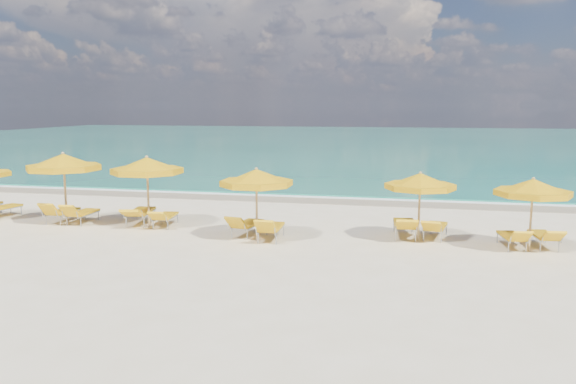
# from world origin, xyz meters

# --- Properties ---
(ground_plane) EXTENTS (120.00, 120.00, 0.00)m
(ground_plane) POSITION_xyz_m (0.00, 0.00, 0.00)
(ground_plane) COLOR beige
(ocean) EXTENTS (120.00, 80.00, 0.30)m
(ocean) POSITION_xyz_m (0.00, 48.00, 0.00)
(ocean) COLOR #136D57
(ocean) RESTS_ON ground
(wet_sand_band) EXTENTS (120.00, 2.60, 0.01)m
(wet_sand_band) POSITION_xyz_m (0.00, 7.40, 0.00)
(wet_sand_band) COLOR tan
(wet_sand_band) RESTS_ON ground
(foam_line) EXTENTS (120.00, 1.20, 0.03)m
(foam_line) POSITION_xyz_m (0.00, 8.20, 0.00)
(foam_line) COLOR white
(foam_line) RESTS_ON ground
(whitecap_near) EXTENTS (14.00, 0.36, 0.05)m
(whitecap_near) POSITION_xyz_m (-6.00, 17.00, 0.00)
(whitecap_near) COLOR white
(whitecap_near) RESTS_ON ground
(whitecap_far) EXTENTS (18.00, 0.30, 0.05)m
(whitecap_far) POSITION_xyz_m (8.00, 24.00, 0.00)
(whitecap_far) COLOR white
(whitecap_far) RESTS_ON ground
(umbrella_2) EXTENTS (3.16, 3.16, 2.50)m
(umbrella_2) POSITION_xyz_m (-7.51, 0.30, 2.14)
(umbrella_2) COLOR tan
(umbrella_2) RESTS_ON ground
(umbrella_3) EXTENTS (3.14, 3.14, 2.42)m
(umbrella_3) POSITION_xyz_m (-4.58, 0.54, 2.06)
(umbrella_3) COLOR tan
(umbrella_3) RESTS_ON ground
(umbrella_4) EXTENTS (2.87, 2.87, 2.24)m
(umbrella_4) POSITION_xyz_m (-0.52, -0.54, 1.91)
(umbrella_4) COLOR tan
(umbrella_4) RESTS_ON ground
(umbrella_5) EXTENTS (2.12, 2.12, 2.12)m
(umbrella_5) POSITION_xyz_m (4.25, 0.39, 1.81)
(umbrella_5) COLOR tan
(umbrella_5) RESTS_ON ground
(umbrella_6) EXTENTS (2.12, 2.12, 2.10)m
(umbrella_6) POSITION_xyz_m (7.28, -0.14, 1.79)
(umbrella_6) COLOR tan
(umbrella_6) RESTS_ON ground
(lounger_1_right) EXTENTS (0.88, 1.86, 0.71)m
(lounger_1_right) POSITION_xyz_m (-10.60, 0.94, 0.21)
(lounger_1_right) COLOR #A5A8AD
(lounger_1_right) RESTS_ON ground
(lounger_2_left) EXTENTS (0.64, 1.73, 0.85)m
(lounger_2_left) POSITION_xyz_m (-7.94, 0.67, 0.22)
(lounger_2_left) COLOR #A5A8AD
(lounger_2_left) RESTS_ON ground
(lounger_2_right) EXTENTS (0.61, 1.69, 0.83)m
(lounger_2_right) POSITION_xyz_m (-7.13, 0.64, 0.22)
(lounger_2_right) COLOR #A5A8AD
(lounger_2_right) RESTS_ON ground
(lounger_3_left) EXTENTS (1.01, 2.17, 0.76)m
(lounger_3_left) POSITION_xyz_m (-5.11, 0.97, 0.24)
(lounger_3_left) COLOR #A5A8AD
(lounger_3_left) RESTS_ON ground
(lounger_3_right) EXTENTS (0.74, 1.75, 0.71)m
(lounger_3_right) POSITION_xyz_m (-4.09, 0.76, 0.20)
(lounger_3_right) COLOR #A5A8AD
(lounger_3_right) RESTS_ON ground
(lounger_4_left) EXTENTS (0.85, 1.81, 0.80)m
(lounger_4_left) POSITION_xyz_m (-1.00, 0.04, 0.22)
(lounger_4_left) COLOR #A5A8AD
(lounger_4_left) RESTS_ON ground
(lounger_4_right) EXTENTS (0.66, 1.80, 0.84)m
(lounger_4_right) POSITION_xyz_m (-0.13, -0.35, 0.22)
(lounger_4_right) COLOR #A5A8AD
(lounger_4_right) RESTS_ON ground
(lounger_5_left) EXTENTS (0.79, 2.04, 0.81)m
(lounger_5_left) POSITION_xyz_m (3.84, 0.89, 0.24)
(lounger_5_left) COLOR #A5A8AD
(lounger_5_left) RESTS_ON ground
(lounger_5_right) EXTENTS (0.89, 1.84, 0.75)m
(lounger_5_right) POSITION_xyz_m (4.77, 0.91, 0.21)
(lounger_5_right) COLOR #A5A8AD
(lounger_5_right) RESTS_ON ground
(lounger_6_left) EXTENTS (0.75, 1.66, 0.71)m
(lounger_6_left) POSITION_xyz_m (6.87, 0.17, 0.20)
(lounger_6_left) COLOR #A5A8AD
(lounger_6_left) RESTS_ON ground
(lounger_6_right) EXTENTS (0.72, 1.73, 0.72)m
(lounger_6_right) POSITION_xyz_m (7.78, 0.41, 0.21)
(lounger_6_right) COLOR #A5A8AD
(lounger_6_right) RESTS_ON ground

